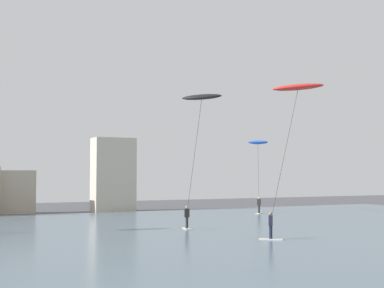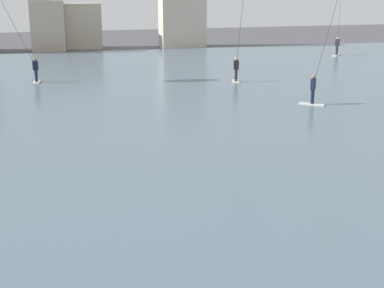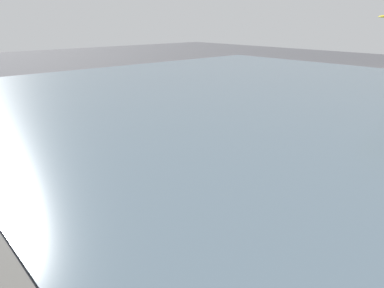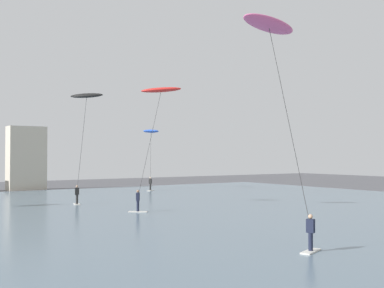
# 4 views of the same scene
# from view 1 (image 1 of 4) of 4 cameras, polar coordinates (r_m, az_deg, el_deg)

# --- Properties ---
(water_bay) EXTENTS (84.00, 52.00, 0.10)m
(water_bay) POSITION_cam_1_polar(r_m,az_deg,el_deg) (29.82, -6.93, -10.83)
(water_bay) COLOR slate
(water_bay) RESTS_ON ground
(far_shore_buildings) EXTENTS (23.57, 4.00, 7.94)m
(far_shore_buildings) POSITION_cam_1_polar(r_m,az_deg,el_deg) (57.00, -17.72, -3.75)
(far_shore_buildings) COLOR #A89E93
(far_shore_buildings) RESTS_ON ground
(kitesurfer_blue) EXTENTS (2.09, 3.47, 7.52)m
(kitesurfer_blue) POSITION_cam_1_polar(r_m,az_deg,el_deg) (55.64, 7.02, -0.52)
(kitesurfer_blue) COLOR silver
(kitesurfer_blue) RESTS_ON water_bay
(kitesurfer_red) EXTENTS (3.69, 2.79, 9.46)m
(kitesurfer_red) POSITION_cam_1_polar(r_m,az_deg,el_deg) (33.15, 10.90, 4.46)
(kitesurfer_red) COLOR silver
(kitesurfer_red) RESTS_ON water_bay
(kitesurfer_black) EXTENTS (2.64, 5.14, 9.38)m
(kitesurfer_black) POSITION_cam_1_polar(r_m,az_deg,el_deg) (36.23, 0.83, 3.30)
(kitesurfer_black) COLOR silver
(kitesurfer_black) RESTS_ON water_bay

